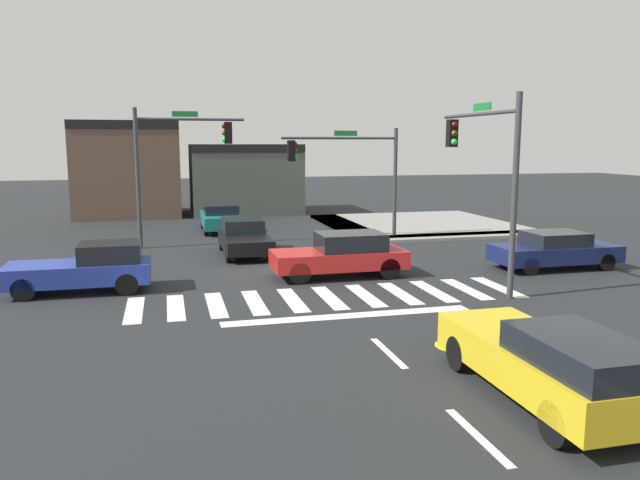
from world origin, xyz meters
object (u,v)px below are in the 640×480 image
car_teal (221,217)px  car_red (342,254)px  car_navy (555,250)px  car_blue (87,268)px  traffic_signal_southeast (485,158)px  car_yellow (548,362)px  car_black (244,237)px  traffic_signal_northwest (177,153)px  traffic_signal_northeast (349,163)px

car_teal → car_red: bearing=14.2°
car_navy → car_blue: bearing=-1.4°
car_teal → traffic_signal_southeast: bearing=26.1°
car_yellow → car_black: size_ratio=1.12×
traffic_signal_northwest → car_red: size_ratio=1.32×
car_blue → traffic_signal_northeast: bearing=-144.0°
traffic_signal_northeast → traffic_signal_southeast: traffic_signal_southeast is taller
car_navy → car_blue: 16.16m
car_navy → car_yellow: (-7.35, -10.34, 0.09)m
traffic_signal_northwest → car_yellow: size_ratio=1.27×
traffic_signal_northwest → car_navy: bearing=-31.9°
car_navy → car_yellow: size_ratio=0.95×
car_black → traffic_signal_northeast: bearing=115.7°
traffic_signal_southeast → car_black: bearing=42.1°
car_navy → car_red: 7.95m
car_yellow → car_black: 16.37m
car_blue → car_yellow: bearing=129.4°
car_red → car_black: bearing=-61.9°
car_black → car_navy: bearing=61.9°
traffic_signal_northwest → car_black: (2.53, -2.52, -3.41)m
traffic_signal_northeast → car_teal: 7.71m
traffic_signal_northeast → car_black: 6.54m
car_navy → car_blue: car_blue is taller
traffic_signal_northeast → car_black: (-5.27, -2.54, -2.92)m
traffic_signal_northwest → car_navy: (13.18, -8.21, -3.44)m
traffic_signal_northwest → car_blue: bearing=-110.9°
car_red → car_blue: size_ratio=1.07×
traffic_signal_northwest → car_teal: bearing=63.6°
traffic_signal_northeast → car_red: size_ratio=1.22×
traffic_signal_northeast → car_teal: (-5.60, 4.42, -2.91)m
traffic_signal_northeast → car_yellow: traffic_signal_northeast is taller
traffic_signal_northeast → traffic_signal_southeast: 10.08m
traffic_signal_northeast → traffic_signal_northwest: traffic_signal_northwest is taller
car_yellow → car_teal: size_ratio=1.15×
traffic_signal_southeast → car_red: (-3.99, 2.34, -3.30)m
traffic_signal_northwest → car_red: (5.25, -7.62, -3.36)m
traffic_signal_northwest → car_navy: size_ratio=1.33×
car_black → car_blue: car_blue is taller
car_red → car_blue: same height
car_navy → car_teal: size_ratio=1.10×
car_red → traffic_signal_southeast: bearing=149.6°
car_blue → car_red: bearing=-178.6°
traffic_signal_southeast → car_black: size_ratio=1.41×
traffic_signal_southeast → traffic_signal_northwest: traffic_signal_northwest is taller
traffic_signal_northwest → car_navy: 15.90m
traffic_signal_northwest → car_blue: 9.03m
car_red → car_yellow: car_red is taller
car_teal → car_black: bearing=2.7°
car_blue → car_teal: bearing=-112.9°
car_black → traffic_signal_northwest: bearing=-134.9°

